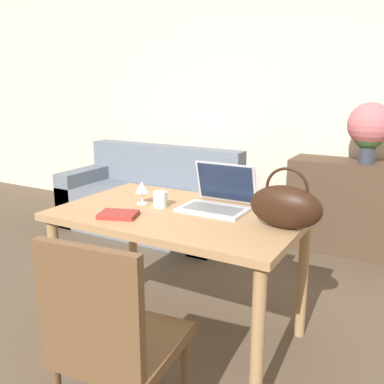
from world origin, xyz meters
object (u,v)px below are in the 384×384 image
Objects in this scene: laptop at (219,197)px; flower_vase at (370,128)px; drinking_glass at (160,199)px; chair at (111,337)px; couch at (151,201)px; wine_glass at (142,188)px; handbag at (286,206)px.

flower_vase reaches higher than laptop.
chair is at bearing -68.18° from drinking_glass.
drinking_glass is (-0.30, -0.15, -0.02)m from laptop.
chair is 2.75m from flower_vase.
couch is at bearing -170.89° from flower_vase.
couch is at bearing 126.95° from drinking_glass.
drinking_glass is at bearing 105.56° from chair.
drinking_glass is 2.00m from flower_vase.
couch is at bearing 123.71° from wine_glass.
wine_glass is at bearing -118.44° from flower_vase.
couch is 19.90× the size of drinking_glass.
wine_glass is (-0.42, -0.15, 0.03)m from laptop.
laptop is 1.03× the size of handbag.
handbag reaches higher than laptop.
drinking_glass is at bearing -153.81° from laptop.
handbag is at bearing -93.65° from flower_vase.
laptop is 0.33m from drinking_glass.
drinking_glass is (1.11, -1.47, 0.52)m from couch.
drinking_glass is at bearing -0.02° from wine_glass.
flower_vase is (0.54, 1.64, 0.26)m from laptop.
chair is 0.53× the size of couch.
couch is at bearing 136.68° from laptop.
couch is 4.92× the size of handbag.
handbag is 0.71× the size of flower_vase.
handbag is at bearing -38.93° from couch.
flower_vase is at bearing 86.35° from handbag.
handbag reaches higher than couch.
wine_glass is at bearing -160.90° from laptop.
chair reaches higher than wine_glass.
laptop reaches higher than drinking_glass.
couch is at bearing 141.07° from handbag.
flower_vase reaches higher than couch.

